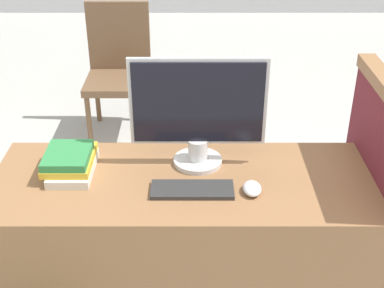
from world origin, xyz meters
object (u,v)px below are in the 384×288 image
(keyboard, at_px, (194,190))
(book_stack, at_px, (73,161))
(mouse, at_px, (254,189))
(monitor, at_px, (200,111))
(far_chair, at_px, (121,65))

(keyboard, height_order, book_stack, book_stack)
(mouse, bearing_deg, book_stack, 168.22)
(book_stack, bearing_deg, keyboard, -16.38)
(monitor, bearing_deg, book_stack, -172.50)
(keyboard, relative_size, far_chair, 0.33)
(keyboard, distance_m, far_chair, 2.04)
(keyboard, relative_size, book_stack, 1.15)
(monitor, xyz_separation_m, mouse, (0.19, -0.21, -0.21))
(keyboard, bearing_deg, far_chair, 104.95)
(keyboard, xyz_separation_m, far_chair, (-0.52, 1.95, -0.27))
(monitor, bearing_deg, mouse, -46.71)
(monitor, distance_m, book_stack, 0.52)
(monitor, relative_size, far_chair, 0.57)
(monitor, relative_size, keyboard, 1.72)
(monitor, height_order, mouse, monitor)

